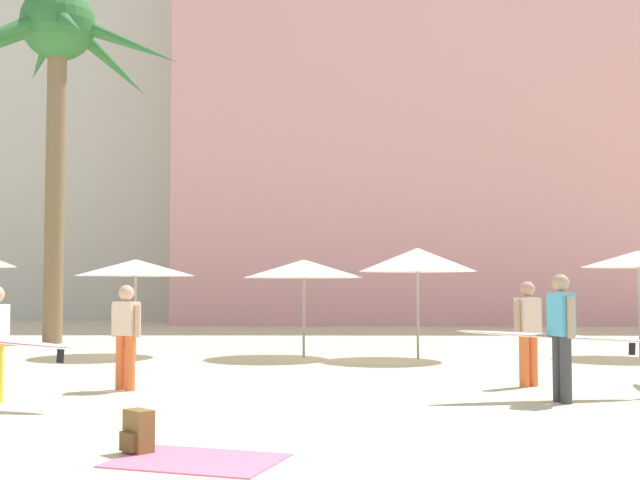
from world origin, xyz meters
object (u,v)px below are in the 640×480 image
(cafe_umbrella_3, at_px, (304,269))
(person_mid_right, at_px, (528,329))
(palm_tree_far_left, at_px, (57,54))
(cafe_umbrella_4, at_px, (136,268))
(beach_towel, at_px, (197,460))
(cafe_umbrella_1, at_px, (638,259))
(cafe_umbrella_0, at_px, (417,260))
(person_mid_left, at_px, (559,334))
(person_near_left, at_px, (126,333))
(backpack, at_px, (138,432))

(cafe_umbrella_3, height_order, person_mid_right, cafe_umbrella_3)
(palm_tree_far_left, relative_size, cafe_umbrella_4, 3.71)
(cafe_umbrella_4, height_order, beach_towel, cafe_umbrella_4)
(cafe_umbrella_1, relative_size, beach_towel, 1.70)
(cafe_umbrella_4, bearing_deg, cafe_umbrella_0, -6.92)
(person_mid_left, bearing_deg, cafe_umbrella_4, -59.08)
(beach_towel, height_order, person_mid_left, person_mid_left)
(cafe_umbrella_0, xyz_separation_m, person_near_left, (-5.15, -5.55, -1.32))
(cafe_umbrella_1, distance_m, cafe_umbrella_3, 7.68)
(palm_tree_far_left, xyz_separation_m, cafe_umbrella_3, (7.30, -4.49, -6.31))
(palm_tree_far_left, distance_m, cafe_umbrella_1, 16.77)
(palm_tree_far_left, height_order, beach_towel, palm_tree_far_left)
(palm_tree_far_left, bearing_deg, beach_towel, -67.01)
(cafe_umbrella_1, height_order, person_near_left, cafe_umbrella_1)
(palm_tree_far_left, distance_m, person_mid_left, 17.75)
(palm_tree_far_left, height_order, cafe_umbrella_0, palm_tree_far_left)
(palm_tree_far_left, bearing_deg, cafe_umbrella_1, -16.58)
(person_mid_left, bearing_deg, backpack, 20.74)
(person_mid_left, bearing_deg, palm_tree_far_left, -61.56)
(cafe_umbrella_1, relative_size, cafe_umbrella_4, 0.92)
(cafe_umbrella_3, xyz_separation_m, person_mid_left, (3.84, -7.19, -1.08))
(beach_towel, relative_size, person_mid_left, 0.50)
(cafe_umbrella_4, height_order, person_mid_left, cafe_umbrella_4)
(cafe_umbrella_0, height_order, backpack, cafe_umbrella_0)
(person_mid_left, xyz_separation_m, person_mid_right, (-0.03, 1.71, -0.02))
(person_mid_left, bearing_deg, cafe_umbrella_3, -77.09)
(cafe_umbrella_3, height_order, backpack, cafe_umbrella_3)
(beach_towel, bearing_deg, person_near_left, 110.70)
(palm_tree_far_left, relative_size, cafe_umbrella_0, 3.92)
(beach_towel, distance_m, person_mid_right, 7.32)
(cafe_umbrella_4, relative_size, person_mid_left, 0.93)
(person_mid_right, relative_size, person_near_left, 1.04)
(cafe_umbrella_4, relative_size, beach_towel, 1.84)
(beach_towel, bearing_deg, cafe_umbrella_1, 53.59)
(palm_tree_far_left, distance_m, cafe_umbrella_3, 10.64)
(beach_towel, xyz_separation_m, person_near_left, (-1.96, 5.20, 0.89))
(cafe_umbrella_3, xyz_separation_m, person_mid_right, (3.81, -5.49, -1.09))
(person_mid_right, bearing_deg, cafe_umbrella_3, 1.23)
(person_mid_right, bearing_deg, beach_towel, 108.74)
(cafe_umbrella_0, height_order, cafe_umbrella_1, cafe_umbrella_0)
(cafe_umbrella_4, distance_m, person_near_left, 6.59)
(cafe_umbrella_1, xyz_separation_m, person_near_left, (-10.27, -6.07, -1.35))
(person_near_left, bearing_deg, palm_tree_far_left, -124.87)
(palm_tree_far_left, relative_size, cafe_umbrella_3, 3.72)
(palm_tree_far_left, xyz_separation_m, backpack, (6.04, -15.38, -8.13))
(cafe_umbrella_0, distance_m, cafe_umbrella_1, 5.15)
(cafe_umbrella_0, height_order, person_mid_left, cafe_umbrella_0)
(cafe_umbrella_1, xyz_separation_m, cafe_umbrella_4, (-11.63, 0.27, -0.19))
(cafe_umbrella_0, bearing_deg, backpack, -110.16)
(cafe_umbrella_1, bearing_deg, backpack, -129.31)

